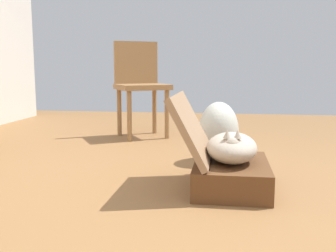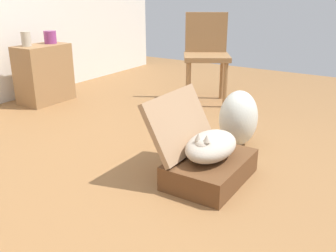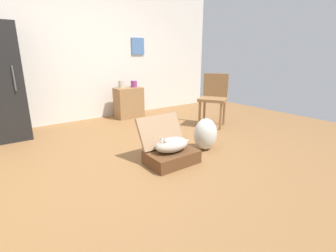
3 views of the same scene
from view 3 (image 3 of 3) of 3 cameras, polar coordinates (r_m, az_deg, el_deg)
The scene contains 10 objects.
ground_plane at distance 3.31m, azimuth -6.80°, elevation -6.48°, with size 7.68×7.68×0.00m, color olive.
wall_back at distance 5.15m, azimuth -20.44°, elevation 15.60°, with size 6.40×0.15×2.60m.
suitcase_base at distance 3.01m, azimuth 0.84°, elevation -7.16°, with size 0.60×0.41×0.16m, color brown.
suitcase_lid at distance 3.09m, azimuth -1.73°, elevation -1.20°, with size 0.60×0.41×0.04m, color #9B7756.
cat at distance 2.95m, azimuth 0.77°, elevation -4.28°, with size 0.52×0.28×0.20m.
plastic_bag_white at distance 3.43m, azimuth 8.61°, elevation -1.87°, with size 0.34×0.29×0.44m, color silver.
side_table at distance 5.18m, azimuth -9.00°, elevation 5.32°, with size 0.55×0.33×0.61m, color olive.
vase_tall at distance 5.10m, azimuth -10.81°, elevation 9.39°, with size 0.10×0.10×0.15m, color #B7AD99.
vase_short at distance 5.19m, azimuth -7.85°, elevation 9.56°, with size 0.13×0.13×0.13m, color #8C387A.
chair at distance 4.57m, azimuth 10.47°, elevation 6.65°, with size 0.60×0.62×0.93m.
Camera 3 is at (-1.49, -2.67, 1.28)m, focal length 26.51 mm.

